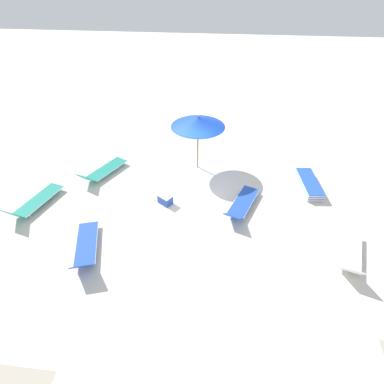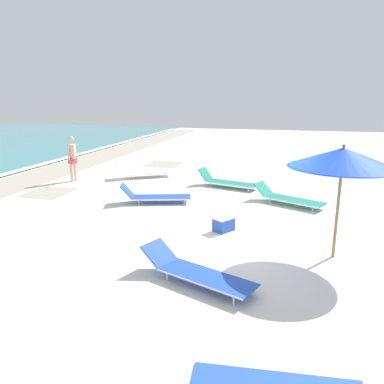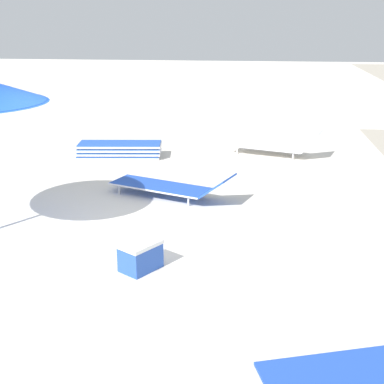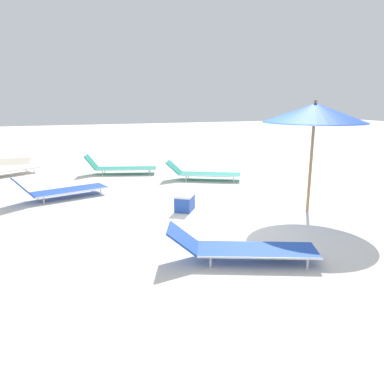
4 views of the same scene
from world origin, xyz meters
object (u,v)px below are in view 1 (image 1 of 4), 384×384
beach_umbrella (198,122)px  sun_lounger_under_umbrella (242,204)px  sun_lounger_near_water_left (103,170)px  sun_lounger_mid_beach_solo (351,255)px  sun_lounger_near_water_right (86,247)px  lounger_stack (309,184)px  sun_lounger_beside_umbrella (35,202)px  cooler_box (165,199)px

beach_umbrella → sun_lounger_under_umbrella: size_ratio=1.03×
sun_lounger_near_water_left → sun_lounger_mid_beach_solo: sun_lounger_mid_beach_solo is taller
sun_lounger_near_water_right → sun_lounger_mid_beach_solo: bearing=166.9°
lounger_stack → sun_lounger_under_umbrella: bearing=24.8°
sun_lounger_mid_beach_solo → sun_lounger_near_water_right: bearing=22.7°
beach_umbrella → sun_lounger_mid_beach_solo: size_ratio=1.13×
beach_umbrella → sun_lounger_near_water_left: beach_umbrella is taller
sun_lounger_near_water_right → sun_lounger_mid_beach_solo: size_ratio=1.07×
lounger_stack → sun_lounger_near_water_right: 8.39m
lounger_stack → sun_lounger_beside_umbrella: (9.96, 2.28, 0.05)m
sun_lounger_near_water_left → cooler_box: bearing=178.1°
sun_lounger_near_water_right → sun_lounger_near_water_left: bearing=-95.1°
sun_lounger_mid_beach_solo → lounger_stack: bearing=-63.2°
lounger_stack → sun_lounger_near_water_left: size_ratio=0.85×
lounger_stack → sun_lounger_near_water_left: bearing=-5.4°
beach_umbrella → sun_lounger_mid_beach_solo: bearing=138.1°
sun_lounger_beside_umbrella → cooler_box: sun_lounger_beside_umbrella is taller
sun_lounger_under_umbrella → sun_lounger_mid_beach_solo: (-3.14, 1.96, 0.01)m
beach_umbrella → sun_lounger_beside_umbrella: bearing=30.3°
sun_lounger_beside_umbrella → beach_umbrella: bearing=-134.7°
lounger_stack → cooler_box: cooler_box is taller
lounger_stack → sun_lounger_mid_beach_solo: 3.54m
sun_lounger_under_umbrella → sun_lounger_beside_umbrella: bearing=26.9°
lounger_stack → cooler_box: 5.58m
sun_lounger_mid_beach_solo → cooler_box: bearing=-0.0°
sun_lounger_mid_beach_solo → sun_lounger_near_water_left: bearing=-3.2°
sun_lounger_mid_beach_solo → cooler_box: size_ratio=3.41×
cooler_box → sun_lounger_near_water_left: bearing=-173.7°
sun_lounger_under_umbrella → sun_lounger_near_water_left: sun_lounger_near_water_left is taller
sun_lounger_mid_beach_solo → sun_lounger_beside_umbrella: bearing=11.7°
lounger_stack → sun_lounger_mid_beach_solo: (-0.52, 3.50, 0.06)m
sun_lounger_near_water_left → sun_lounger_under_umbrella: bearing=-169.2°
sun_lounger_near_water_left → cooler_box: 3.21m
cooler_box → sun_lounger_under_umbrella: bearing=33.9°
sun_lounger_near_water_left → cooler_box: sun_lounger_near_water_left is taller
lounger_stack → sun_lounger_under_umbrella: sun_lounger_under_umbrella is taller
sun_lounger_near_water_left → sun_lounger_near_water_right: bearing=128.1°
sun_lounger_near_water_right → beach_umbrella: bearing=-137.3°
beach_umbrella → sun_lounger_beside_umbrella: beach_umbrella is taller
sun_lounger_beside_umbrella → sun_lounger_near_water_left: bearing=-113.1°
beach_umbrella → sun_lounger_under_umbrella: (-1.82, 2.49, -1.87)m
sun_lounger_under_umbrella → sun_lounger_beside_umbrella: sun_lounger_beside_umbrella is taller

